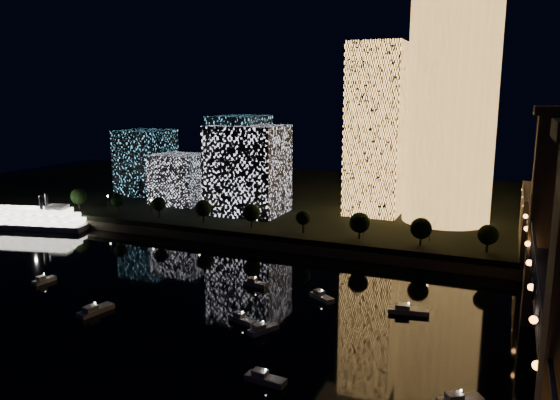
# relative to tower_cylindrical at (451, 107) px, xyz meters

# --- Properties ---
(ground) EXTENTS (520.00, 520.00, 0.00)m
(ground) POSITION_rel_tower_cylindrical_xyz_m (-33.14, -126.35, -47.86)
(ground) COLOR black
(ground) RESTS_ON ground
(far_bank) EXTENTS (420.00, 160.00, 5.00)m
(far_bank) POSITION_rel_tower_cylindrical_xyz_m (-33.14, 33.65, -45.36)
(far_bank) COLOR black
(far_bank) RESTS_ON ground
(seawall) EXTENTS (420.00, 6.00, 3.00)m
(seawall) POSITION_rel_tower_cylindrical_xyz_m (-33.14, -44.35, -46.36)
(seawall) COLOR #6B5E4C
(seawall) RESTS_ON ground
(tower_cylindrical) EXTENTS (34.00, 34.00, 85.47)m
(tower_cylindrical) POSITION_rel_tower_cylindrical_xyz_m (0.00, 0.00, 0.00)
(tower_cylindrical) COLOR #FFAF51
(tower_cylindrical) RESTS_ON far_bank
(tower_rectangular) EXTENTS (21.06, 21.06, 67.01)m
(tower_rectangular) POSITION_rel_tower_cylindrical_xyz_m (-28.26, 2.77, -9.35)
(tower_rectangular) COLOR #FFAF51
(tower_rectangular) RESTS_ON far_bank
(midrise_blocks) EXTENTS (90.12, 44.53, 38.57)m
(midrise_blocks) POSITION_rel_tower_cylindrical_xyz_m (-97.54, -8.19, -26.25)
(midrise_blocks) COLOR white
(midrise_blocks) RESTS_ON far_bank
(riverboat) EXTENTS (48.43, 20.34, 14.32)m
(riverboat) POSITION_rel_tower_cylindrical_xyz_m (-153.03, -56.28, -44.19)
(riverboat) COLOR silver
(riverboat) RESTS_ON ground
(motorboats) EXTENTS (119.75, 76.36, 2.78)m
(motorboats) POSITION_rel_tower_cylindrical_xyz_m (-36.11, -114.47, -47.05)
(motorboats) COLOR silver
(motorboats) RESTS_ON ground
(esplanade_trees) EXTENTS (166.46, 6.92, 8.96)m
(esplanade_trees) POSITION_rel_tower_cylindrical_xyz_m (-58.69, -38.35, -37.39)
(esplanade_trees) COLOR black
(esplanade_trees) RESTS_ON far_bank
(street_lamps) EXTENTS (132.70, 0.70, 5.65)m
(street_lamps) POSITION_rel_tower_cylindrical_xyz_m (-67.14, -32.35, -38.84)
(street_lamps) COLOR black
(street_lamps) RESTS_ON far_bank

